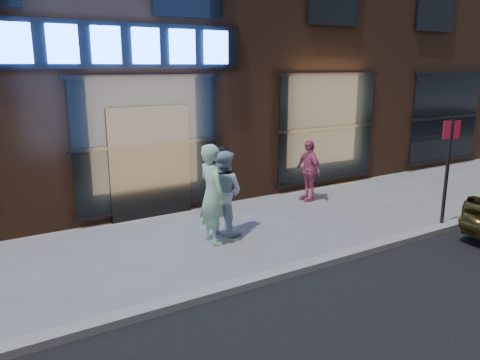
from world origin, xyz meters
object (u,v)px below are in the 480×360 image
Objects in this scene: passerby at (308,170)px; sign_post at (448,164)px; man_cap at (223,192)px; man_bowtie at (212,194)px.

passerby is 3.24m from sign_post.
man_cap reaches higher than passerby.
sign_post is at bearing 21.20° from passerby.
passerby is (3.33, 1.27, -0.18)m from man_bowtie.
passerby is 0.68× the size of sign_post.
passerby is at bearing -69.01° from man_bowtie.
sign_post reaches higher than man_bowtie.
man_cap is at bearing -68.88° from passerby.
man_cap is (0.43, 0.35, -0.10)m from man_bowtie.
man_cap is 1.12× the size of passerby.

